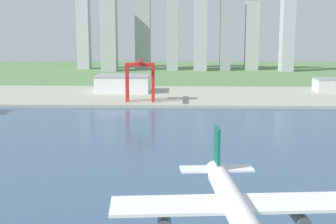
% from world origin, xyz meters
% --- Properties ---
extents(ground_plane, '(2400.00, 2400.00, 0.00)m').
position_xyz_m(ground_plane, '(0.00, 300.00, 0.00)').
color(ground_plane, '#577E4B').
extents(water_bay, '(840.00, 360.00, 0.15)m').
position_xyz_m(water_bay, '(0.00, 240.00, 0.07)').
color(water_bay, '#385675').
rests_on(water_bay, ground).
extents(industrial_pier, '(840.00, 140.00, 2.50)m').
position_xyz_m(industrial_pier, '(0.00, 490.00, 1.25)').
color(industrial_pier, '#A0A390').
rests_on(industrial_pier, ground).
extents(airplane_landing, '(37.95, 40.11, 12.22)m').
position_xyz_m(airplane_landing, '(-5.01, 98.54, 38.60)').
color(airplane_landing, white).
extents(port_crane_red, '(25.47, 47.66, 36.98)m').
position_xyz_m(port_crane_red, '(-50.37, 440.26, 29.58)').
color(port_crane_red, red).
rests_on(port_crane_red, industrial_pier).
extents(warehouse_main, '(55.19, 39.56, 17.19)m').
position_xyz_m(warehouse_main, '(-74.00, 509.54, 11.12)').
color(warehouse_main, white).
rests_on(warehouse_main, industrial_pier).
extents(warehouse_annex, '(37.38, 26.66, 13.98)m').
position_xyz_m(warehouse_annex, '(143.04, 515.82, 9.51)').
color(warehouse_annex, silver).
rests_on(warehouse_annex, industrial_pier).
extents(distant_skyline, '(357.22, 65.72, 151.99)m').
position_xyz_m(distant_skyline, '(-21.99, 812.08, 66.60)').
color(distant_skyline, '#AFAEB8').
rests_on(distant_skyline, ground).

